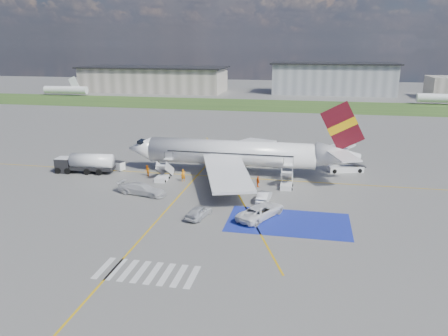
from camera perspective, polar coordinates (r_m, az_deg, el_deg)
The scene contains 22 objects.
ground at distance 56.02m, azimuth -1.66°, elevation -4.77°, with size 400.00×400.00×0.00m, color #60605E.
grass_strip at distance 147.86m, azimuth 6.67°, elevation 8.11°, with size 400.00×30.00×0.01m, color #2D4C1E.
taxiway_line_main at distance 67.13m, azimuth 0.63°, elevation -1.22°, with size 120.00×0.20×0.01m, color gold.
taxiway_line_cross at distance 48.58m, azimuth -10.16°, elevation -8.36°, with size 0.20×60.00×0.01m, color gold.
taxiway_line_diag at distance 67.13m, azimuth 0.63°, elevation -1.22°, with size 0.20×60.00×0.01m, color gold.
staging_box at distance 51.07m, azimuth 8.40°, elevation -7.04°, with size 14.00×8.00×0.01m, color #192999.
crosswalk at distance 40.86m, azimuth -10.01°, elevation -13.28°, with size 9.00×4.00×0.01m.
terminal_west at distance 193.57m, azimuth -9.12°, elevation 11.33°, with size 60.00×22.00×10.00m, color gray.
terminal_centre at distance 186.74m, azimuth 14.04°, elevation 11.21°, with size 48.00×18.00×12.00m, color gray.
airliner at distance 67.88m, azimuth 2.20°, elevation 1.93°, with size 36.81×32.95×11.92m.
airstairs_fwd at distance 66.28m, azimuth -8.00°, elevation -1.04°, with size 1.90×5.20×3.60m.
airstairs_aft at distance 62.82m, azimuth 8.16°, elevation -2.01°, with size 1.90×5.20×3.60m.
fuel_tanker at distance 72.59m, azimuth -17.65°, elevation 0.41°, with size 9.35×3.23×3.13m.
gpu_cart at distance 72.65m, azimuth -13.57°, elevation 0.22°, with size 2.13×1.79×1.52m.
belt_loader at distance 72.68m, azimuth 15.62°, elevation -0.12°, with size 6.10×3.40×1.76m.
car_silver_a at distance 51.65m, azimuth -3.33°, elevation -5.75°, with size 1.72×4.28×1.46m, color #B3B5BA.
car_silver_b at distance 57.10m, azimuth 5.26°, elevation -3.69°, with size 1.44×4.13×1.36m, color silver.
van_white_a at distance 51.78m, azimuth 4.87°, elevation -5.35°, with size 2.58×5.59×2.10m, color white.
van_white_b at distance 60.31m, azimuth -10.68°, elevation -2.48°, with size 2.15×5.29×2.07m, color silver.
crew_fwd at distance 65.17m, azimuth -5.33°, elevation -0.97°, with size 0.68×0.45×1.87m, color orange.
crew_nose at distance 68.49m, azimuth -10.00°, elevation -0.35°, with size 0.85×0.66×1.75m, color orange.
crew_aft at distance 62.51m, azimuth 4.46°, elevation -1.79°, with size 0.96×0.40×1.64m, color #E95B0C.
Camera 1 is at (11.85, -51.06, 19.76)m, focal length 35.00 mm.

